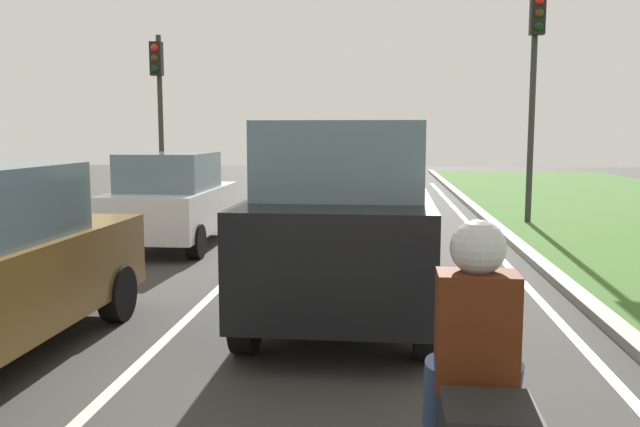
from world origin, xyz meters
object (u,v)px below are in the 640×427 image
(car_suv_ahead, at_px, (346,218))
(traffic_light_overhead_left, at_px, (158,92))
(rider_person, at_px, (476,328))
(traffic_light_near_right, at_px, (535,65))
(car_hatchback_far, at_px, (173,200))

(car_suv_ahead, bearing_deg, traffic_light_overhead_left, 120.22)
(car_suv_ahead, relative_size, rider_person, 3.89)
(traffic_light_near_right, bearing_deg, car_suv_ahead, -115.61)
(car_hatchback_far, relative_size, traffic_light_overhead_left, 0.77)
(traffic_light_near_right, relative_size, traffic_light_overhead_left, 1.12)
(traffic_light_overhead_left, bearing_deg, car_suv_ahead, -60.57)
(car_suv_ahead, xyz_separation_m, traffic_light_near_right, (3.83, 7.99, 2.51))
(car_hatchback_far, distance_m, traffic_light_near_right, 8.64)
(rider_person, height_order, traffic_light_overhead_left, traffic_light_overhead_left)
(car_suv_ahead, height_order, rider_person, car_suv_ahead)
(car_suv_ahead, distance_m, car_hatchback_far, 5.63)
(car_hatchback_far, height_order, rider_person, car_hatchback_far)
(car_suv_ahead, height_order, traffic_light_overhead_left, traffic_light_overhead_left)
(rider_person, distance_m, traffic_light_overhead_left, 16.16)
(traffic_light_near_right, bearing_deg, car_hatchback_far, -153.87)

